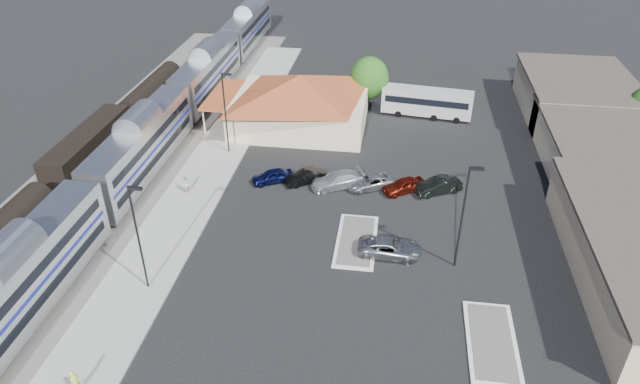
# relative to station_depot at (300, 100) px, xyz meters

# --- Properties ---
(ground) EXTENTS (280.00, 280.00, 0.00)m
(ground) POSITION_rel_station_depot_xyz_m (4.56, -24.00, -3.13)
(ground) COLOR black
(ground) RESTS_ON ground
(railbed) EXTENTS (16.00, 100.00, 0.12)m
(railbed) POSITION_rel_station_depot_xyz_m (-16.44, -16.00, -3.07)
(railbed) COLOR #4C4944
(railbed) RESTS_ON ground
(platform) EXTENTS (5.50, 92.00, 0.18)m
(platform) POSITION_rel_station_depot_xyz_m (-7.44, -18.00, -3.04)
(platform) COLOR gray
(platform) RESTS_ON ground
(passenger_train) EXTENTS (3.00, 104.00, 5.55)m
(passenger_train) POSITION_rel_station_depot_xyz_m (-13.44, -13.43, -0.26)
(passenger_train) COLOR silver
(passenger_train) RESTS_ON ground
(freight_cars) EXTENTS (2.80, 46.00, 4.00)m
(freight_cars) POSITION_rel_station_depot_xyz_m (-19.44, -13.00, -1.21)
(freight_cars) COLOR black
(freight_cars) RESTS_ON ground
(station_depot) EXTENTS (18.35, 12.24, 6.20)m
(station_depot) POSITION_rel_station_depot_xyz_m (0.00, 0.00, 0.00)
(station_depot) COLOR beige
(station_depot) RESTS_ON ground
(buildings_east) EXTENTS (14.40, 51.40, 4.80)m
(buildings_east) POSITION_rel_station_depot_xyz_m (32.56, -9.72, -0.86)
(buildings_east) COLOR #C6B28C
(buildings_east) RESTS_ON ground
(traffic_island_south) EXTENTS (3.30, 7.50, 0.21)m
(traffic_island_south) POSITION_rel_station_depot_xyz_m (8.56, -22.00, -3.03)
(traffic_island_south) COLOR silver
(traffic_island_south) RESTS_ON ground
(traffic_island_north) EXTENTS (3.30, 7.50, 0.21)m
(traffic_island_north) POSITION_rel_station_depot_xyz_m (18.56, -32.00, -3.03)
(traffic_island_north) COLOR silver
(traffic_island_north) RESTS_ON ground
(lamp_plat_s) EXTENTS (1.08, 0.25, 9.00)m
(lamp_plat_s) POSITION_rel_station_depot_xyz_m (-6.34, -30.00, 2.21)
(lamp_plat_s) COLOR black
(lamp_plat_s) RESTS_ON ground
(lamp_plat_n) EXTENTS (1.08, 0.25, 9.00)m
(lamp_plat_n) POSITION_rel_station_depot_xyz_m (-6.34, -8.00, 2.21)
(lamp_plat_n) COLOR black
(lamp_plat_n) RESTS_ON ground
(lamp_lot) EXTENTS (1.08, 0.25, 9.00)m
(lamp_lot) POSITION_rel_station_depot_xyz_m (16.66, -24.00, 2.21)
(lamp_lot) COLOR black
(lamp_lot) RESTS_ON ground
(tree_depot) EXTENTS (4.71, 4.71, 6.63)m
(tree_depot) POSITION_rel_station_depot_xyz_m (7.56, 6.00, 0.89)
(tree_depot) COLOR #382314
(tree_depot) RESTS_ON ground
(suv) EXTENTS (5.17, 2.44, 1.43)m
(suv) POSITION_rel_station_depot_xyz_m (11.37, -23.41, -2.42)
(suv) COLOR #909497
(suv) RESTS_ON ground
(coach_bus) EXTENTS (10.92, 3.68, 3.44)m
(coach_bus) POSITION_rel_station_depot_xyz_m (14.70, 4.60, -1.15)
(coach_bus) COLOR silver
(coach_bus) RESTS_ON ground
(person_a) EXTENTS (0.53, 0.73, 1.84)m
(person_a) POSITION_rel_station_depot_xyz_m (-6.80, -39.85, -2.03)
(person_a) COLOR #BCD542
(person_a) RESTS_ON platform
(person_b) EXTENTS (0.76, 0.93, 1.78)m
(person_b) POSITION_rel_station_depot_xyz_m (-8.16, -16.69, -2.06)
(person_b) COLOR silver
(person_b) RESTS_ON platform
(parked_car_a) EXTENTS (4.34, 3.21, 1.37)m
(parked_car_a) POSITION_rel_station_depot_xyz_m (-0.47, -13.41, -2.44)
(parked_car_a) COLOR #0C123E
(parked_car_a) RESTS_ON ground
(parked_car_b) EXTENTS (4.22, 3.38, 1.35)m
(parked_car_b) POSITION_rel_station_depot_xyz_m (2.73, -13.11, -2.46)
(parked_car_b) COLOR black
(parked_car_b) RESTS_ON ground
(parked_car_c) EXTENTS (5.59, 4.25, 1.51)m
(parked_car_c) POSITION_rel_station_depot_xyz_m (5.93, -13.41, -2.38)
(parked_car_c) COLOR silver
(parked_car_c) RESTS_ON ground
(parked_car_d) EXTENTS (5.11, 4.01, 1.29)m
(parked_car_d) POSITION_rel_station_depot_xyz_m (9.13, -13.11, -2.49)
(parked_car_d) COLOR gray
(parked_car_d) RESTS_ON ground
(parked_car_e) EXTENTS (4.45, 3.66, 1.43)m
(parked_car_e) POSITION_rel_station_depot_xyz_m (12.33, -13.41, -2.42)
(parked_car_e) COLOR #65150B
(parked_car_e) RESTS_ON ground
(parked_car_f) EXTENTS (4.81, 3.46, 1.51)m
(parked_car_f) POSITION_rel_station_depot_xyz_m (15.53, -13.11, -2.38)
(parked_car_f) COLOR black
(parked_car_f) RESTS_ON ground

